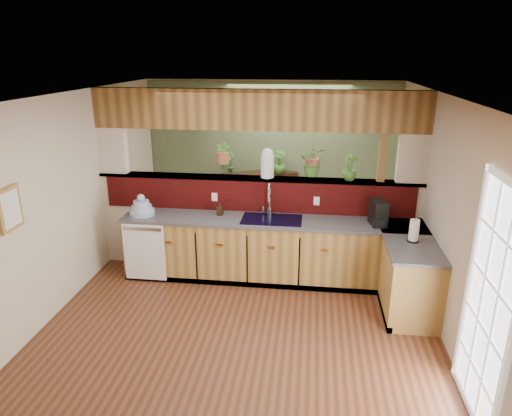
# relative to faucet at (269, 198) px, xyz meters

# --- Properties ---
(ground) EXTENTS (4.60, 7.00, 0.01)m
(ground) POSITION_rel_faucet_xyz_m (-0.20, -1.13, -1.16)
(ground) COLOR #552D1A
(ground) RESTS_ON ground
(ceiling) EXTENTS (4.60, 7.00, 0.01)m
(ceiling) POSITION_rel_faucet_xyz_m (-0.20, -1.13, 1.44)
(ceiling) COLOR brown
(ceiling) RESTS_ON ground
(wall_back) EXTENTS (4.60, 0.02, 2.60)m
(wall_back) POSITION_rel_faucet_xyz_m (-0.20, 2.37, 0.14)
(wall_back) COLOR beige
(wall_back) RESTS_ON ground
(wall_left) EXTENTS (0.02, 7.00, 2.60)m
(wall_left) POSITION_rel_faucet_xyz_m (-2.50, -1.13, 0.14)
(wall_left) COLOR beige
(wall_left) RESTS_ON ground
(wall_right) EXTENTS (0.02, 7.00, 2.60)m
(wall_right) POSITION_rel_faucet_xyz_m (2.10, -1.13, 0.14)
(wall_right) COLOR beige
(wall_right) RESTS_ON ground
(pass_through_partition) EXTENTS (4.60, 0.21, 2.60)m
(pass_through_partition) POSITION_rel_faucet_xyz_m (-0.17, 0.22, 0.04)
(pass_through_partition) COLOR beige
(pass_through_partition) RESTS_ON ground
(pass_through_ledge) EXTENTS (4.60, 0.21, 0.04)m
(pass_through_ledge) POSITION_rel_faucet_xyz_m (-0.20, 0.22, 0.21)
(pass_through_ledge) COLOR brown
(pass_through_ledge) RESTS_ON ground
(header_beam) EXTENTS (4.60, 0.15, 0.55)m
(header_beam) POSITION_rel_faucet_xyz_m (-0.20, 0.22, 1.17)
(header_beam) COLOR brown
(header_beam) RESTS_ON ground
(sage_backwall) EXTENTS (4.55, 0.02, 2.55)m
(sage_backwall) POSITION_rel_faucet_xyz_m (-0.20, 2.35, 0.14)
(sage_backwall) COLOR #546444
(sage_backwall) RESTS_ON ground
(countertop) EXTENTS (4.14, 1.52, 0.90)m
(countertop) POSITION_rel_faucet_xyz_m (0.64, -0.26, -0.71)
(countertop) COLOR olive
(countertop) RESTS_ON ground
(dishwasher) EXTENTS (0.58, 0.03, 0.82)m
(dishwasher) POSITION_rel_faucet_xyz_m (-1.68, -0.47, -0.70)
(dishwasher) COLOR white
(dishwasher) RESTS_ON ground
(navy_sink) EXTENTS (0.82, 0.50, 0.18)m
(navy_sink) POSITION_rel_faucet_xyz_m (0.05, -0.15, -0.33)
(navy_sink) COLOR black
(navy_sink) RESTS_ON countertop
(french_door) EXTENTS (0.06, 1.02, 2.16)m
(french_door) POSITION_rel_faucet_xyz_m (2.07, -2.43, -0.11)
(french_door) COLOR white
(french_door) RESTS_ON ground
(framed_print) EXTENTS (0.04, 0.35, 0.45)m
(framed_print) POSITION_rel_faucet_xyz_m (-2.47, -1.93, 0.39)
(framed_print) COLOR olive
(framed_print) RESTS_ON wall_left
(faucet) EXTENTS (0.21, 0.21, 0.48)m
(faucet) POSITION_rel_faucet_xyz_m (0.00, 0.00, 0.00)
(faucet) COLOR #B7B7B2
(faucet) RESTS_ON countertop
(dish_stack) EXTENTS (0.34, 0.34, 0.30)m
(dish_stack) POSITION_rel_faucet_xyz_m (-1.77, -0.19, -0.16)
(dish_stack) COLOR #A0B1CF
(dish_stack) RESTS_ON countertop
(soap_dispenser) EXTENTS (0.09, 0.09, 0.18)m
(soap_dispenser) POSITION_rel_faucet_xyz_m (-0.68, -0.06, -0.17)
(soap_dispenser) COLOR #392614
(soap_dispenser) RESTS_ON countertop
(coffee_maker) EXTENTS (0.18, 0.30, 0.33)m
(coffee_maker) POSITION_rel_faucet_xyz_m (1.46, -0.19, -0.10)
(coffee_maker) COLOR black
(coffee_maker) RESTS_ON countertop
(paper_towel) EXTENTS (0.14, 0.14, 0.30)m
(paper_towel) POSITION_rel_faucet_xyz_m (1.82, -0.70, -0.12)
(paper_towel) COLOR black
(paper_towel) RESTS_ON countertop
(glass_jar) EXTENTS (0.19, 0.19, 0.41)m
(glass_jar) POSITION_rel_faucet_xyz_m (-0.05, 0.22, 0.44)
(glass_jar) COLOR silver
(glass_jar) RESTS_ON pass_through_ledge
(ledge_plant_right) EXTENTS (0.24, 0.24, 0.35)m
(ledge_plant_right) POSITION_rel_faucet_xyz_m (1.09, 0.22, 0.41)
(ledge_plant_right) COLOR #366723
(ledge_plant_right) RESTS_ON pass_through_ledge
(hanging_plant_a) EXTENTS (0.21, 0.17, 0.48)m
(hanging_plant_a) POSITION_rel_faucet_xyz_m (-0.68, 0.22, 0.65)
(hanging_plant_a) COLOR brown
(hanging_plant_a) RESTS_ON header_beam
(hanging_plant_b) EXTENTS (0.37, 0.32, 0.54)m
(hanging_plant_b) POSITION_rel_faucet_xyz_m (0.58, 0.22, 0.65)
(hanging_plant_b) COLOR brown
(hanging_plant_b) RESTS_ON header_beam
(shelving_console) EXTENTS (1.41, 0.89, 0.92)m
(shelving_console) POSITION_rel_faucet_xyz_m (-0.38, 2.12, -0.66)
(shelving_console) COLOR black
(shelving_console) RESTS_ON ground
(shelf_plant_a) EXTENTS (0.23, 0.20, 0.37)m
(shelf_plant_a) POSITION_rel_faucet_xyz_m (-0.94, 2.12, -0.01)
(shelf_plant_a) COLOR #366723
(shelf_plant_a) RESTS_ON shelving_console
(shelf_plant_b) EXTENTS (0.25, 0.25, 0.43)m
(shelf_plant_b) POSITION_rel_faucet_xyz_m (-0.02, 2.12, 0.02)
(shelf_plant_b) COLOR #366723
(shelf_plant_b) RESTS_ON shelving_console
(floor_plant) EXTENTS (0.83, 0.75, 0.81)m
(floor_plant) POSITION_rel_faucet_xyz_m (0.29, 1.66, -0.75)
(floor_plant) COLOR #366723
(floor_plant) RESTS_ON ground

